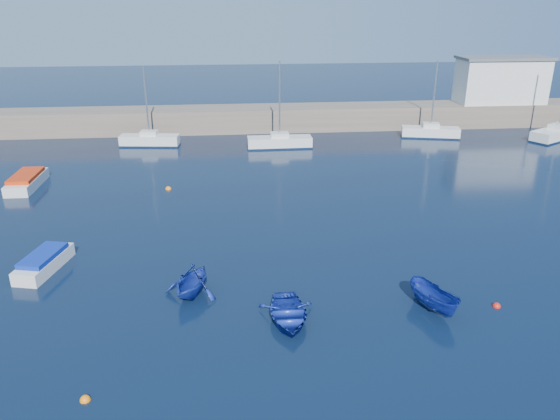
{
  "coord_description": "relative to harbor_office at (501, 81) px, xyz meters",
  "views": [
    {
      "loc": [
        -2.13,
        -16.08,
        14.5
      ],
      "look_at": [
        1.04,
        16.43,
        1.6
      ],
      "focal_mm": 35.0,
      "sensor_mm": 36.0,
      "label": 1
    }
  ],
  "objects": [
    {
      "name": "ground",
      "position": [
        -30.0,
        -46.0,
        -5.1
      ],
      "size": [
        220.0,
        220.0,
        0.0
      ],
      "primitive_type": "plane",
      "color": "black",
      "rests_on": "ground"
    },
    {
      "name": "back_wall",
      "position": [
        -30.0,
        0.0,
        -3.8
      ],
      "size": [
        96.0,
        4.5,
        2.6
      ],
      "primitive_type": "cube",
      "color": "#6D6053",
      "rests_on": "ground"
    },
    {
      "name": "harbor_office",
      "position": [
        0.0,
        0.0,
        0.0
      ],
      "size": [
        10.0,
        4.0,
        5.0
      ],
      "primitive_type": "cube",
      "color": "silver",
      "rests_on": "back_wall"
    },
    {
      "name": "sailboat_5",
      "position": [
        -40.16,
        -6.2,
        -4.48
      ],
      "size": [
        6.14,
        2.36,
        7.99
      ],
      "rotation": [
        0.0,
        0.0,
        1.45
      ],
      "color": "silver",
      "rests_on": "ground"
    },
    {
      "name": "sailboat_6",
      "position": [
        -26.91,
        -8.22,
        -4.48
      ],
      "size": [
        6.52,
        1.91,
        8.57
      ],
      "rotation": [
        0.0,
        0.0,
        1.59
      ],
      "color": "silver",
      "rests_on": "ground"
    },
    {
      "name": "sailboat_7",
      "position": [
        -10.12,
        -5.54,
        -4.47
      ],
      "size": [
        6.35,
        3.07,
        8.16
      ],
      "rotation": [
        0.0,
        0.0,
        1.34
      ],
      "color": "silver",
      "rests_on": "ground"
    },
    {
      "name": "sailboat_8",
      "position": [
        3.43,
        -7.4,
        -4.48
      ],
      "size": [
        7.68,
        5.77,
        9.95
      ],
      "rotation": [
        0.0,
        0.0,
        2.11
      ],
      "color": "silver",
      "rests_on": "ground"
    },
    {
      "name": "motorboat_1",
      "position": [
        -42.72,
        -33.41,
        -4.62
      ],
      "size": [
        2.43,
        4.44,
        1.03
      ],
      "rotation": [
        0.0,
        0.0,
        -0.24
      ],
      "color": "silver",
      "rests_on": "ground"
    },
    {
      "name": "motorboat_2",
      "position": [
        -48.48,
        -18.42,
        -4.58
      ],
      "size": [
        1.94,
        5.39,
        1.11
      ],
      "rotation": [
        0.0,
        0.0,
        -0.01
      ],
      "color": "silver",
      "rests_on": "ground"
    },
    {
      "name": "dinghy_center",
      "position": [
        -29.59,
        -39.96,
        -4.71
      ],
      "size": [
        2.67,
        3.73,
        0.77
      ],
      "primitive_type": "imported",
      "rotation": [
        0.0,
        0.0,
        -0.0
      ],
      "color": "navy",
      "rests_on": "ground"
    },
    {
      "name": "dinghy_left",
      "position": [
        -34.26,
        -37.04,
        -4.25
      ],
      "size": [
        3.79,
        4.03,
        1.7
      ],
      "primitive_type": "imported",
      "rotation": [
        0.0,
        0.0,
        -0.38
      ],
      "color": "navy",
      "rests_on": "ground"
    },
    {
      "name": "dinghy_right",
      "position": [
        -22.34,
        -39.67,
        -4.47
      ],
      "size": [
        2.31,
        3.49,
        1.26
      ],
      "primitive_type": "imported",
      "rotation": [
        0.0,
        0.0,
        0.36
      ],
      "color": "navy",
      "rests_on": "ground"
    },
    {
      "name": "buoy_0",
      "position": [
        -37.95,
        -44.64,
        -5.1
      ],
      "size": [
        0.42,
        0.42,
        0.42
      ],
      "primitive_type": "sphere",
      "color": "orange",
      "rests_on": "ground"
    },
    {
      "name": "buoy_1",
      "position": [
        -19.06,
        -39.68,
        -5.1
      ],
      "size": [
        0.41,
        0.41,
        0.41
      ],
      "primitive_type": "sphere",
      "color": "red",
      "rests_on": "ground"
    },
    {
      "name": "buoy_3",
      "position": [
        -37.04,
        -20.16,
        -5.1
      ],
      "size": [
        0.49,
        0.49,
        0.49
      ],
      "primitive_type": "sphere",
      "color": "orange",
      "rests_on": "ground"
    }
  ]
}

